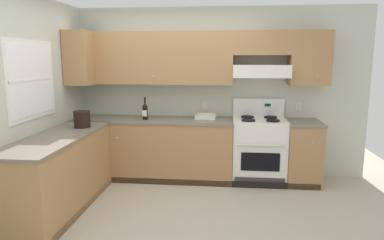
{
  "coord_description": "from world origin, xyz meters",
  "views": [
    {
      "loc": [
        0.73,
        -3.78,
        1.81
      ],
      "look_at": [
        0.27,
        0.7,
        1.0
      ],
      "focal_mm": 32.7,
      "sensor_mm": 36.0,
      "label": 1
    }
  ],
  "objects_px": {
    "bowl": "(206,117)",
    "bucket": "(82,119)",
    "stove": "(259,150)",
    "wine_bottle": "(145,111)"
  },
  "relations": [
    {
      "from": "wine_bottle",
      "to": "bucket",
      "type": "relative_size",
      "value": 1.49
    },
    {
      "from": "wine_bottle",
      "to": "bucket",
      "type": "xyz_separation_m",
      "value": [
        -0.68,
        -0.66,
        -0.01
      ]
    },
    {
      "from": "stove",
      "to": "wine_bottle",
      "type": "bearing_deg",
      "value": -177.45
    },
    {
      "from": "bowl",
      "to": "bucket",
      "type": "relative_size",
      "value": 1.34
    },
    {
      "from": "stove",
      "to": "bowl",
      "type": "relative_size",
      "value": 4.04
    },
    {
      "from": "stove",
      "to": "bucket",
      "type": "xyz_separation_m",
      "value": [
        -2.35,
        -0.74,
        0.54
      ]
    },
    {
      "from": "wine_bottle",
      "to": "bowl",
      "type": "relative_size",
      "value": 1.11
    },
    {
      "from": "bowl",
      "to": "bucket",
      "type": "bearing_deg",
      "value": -151.94
    },
    {
      "from": "stove",
      "to": "wine_bottle",
      "type": "height_order",
      "value": "wine_bottle"
    },
    {
      "from": "wine_bottle",
      "to": "stove",
      "type": "bearing_deg",
      "value": 2.55
    }
  ]
}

